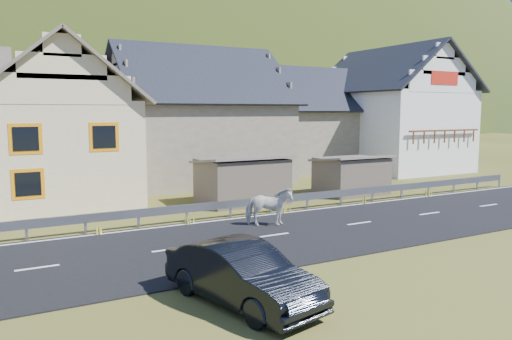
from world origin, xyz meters
TOP-DOWN VIEW (x-y plane):
  - ground at (0.00, 0.00)m, footprint 160.00×160.00m
  - road at (0.00, 0.00)m, footprint 60.00×7.00m
  - lane_markings at (0.00, 0.00)m, footprint 60.00×6.60m
  - guardrail at (-0.00, 3.68)m, footprint 28.10×0.09m
  - shed_left at (-2.00, 6.50)m, footprint 4.30×3.30m
  - shed_right at (4.50, 6.00)m, footprint 3.80×2.90m
  - house_cream at (-10.00, 12.00)m, footprint 7.80×9.80m
  - house_stone_a at (-1.00, 15.00)m, footprint 10.80×9.80m
  - house_stone_b at (9.00, 17.00)m, footprint 9.80×8.80m
  - house_white at (15.00, 14.00)m, footprint 8.80×10.80m
  - mountain at (5.00, 180.00)m, footprint 440.00×280.00m
  - horse at (-3.42, 1.41)m, footprint 1.45×1.99m
  - car at (-7.98, -5.14)m, footprint 2.49×4.62m

SIDE VIEW (x-z plane):
  - mountain at x=5.00m, z-range -150.00..110.00m
  - ground at x=0.00m, z-range 0.00..0.00m
  - road at x=0.00m, z-range 0.00..0.04m
  - lane_markings at x=0.00m, z-range 0.04..0.05m
  - guardrail at x=0.00m, z-range 0.19..0.94m
  - car at x=-7.98m, z-range 0.00..1.44m
  - horse at x=-3.42m, z-range 0.04..1.57m
  - shed_right at x=4.50m, z-range -0.10..2.10m
  - shed_left at x=-2.00m, z-range -0.10..2.30m
  - house_stone_b at x=9.00m, z-range 0.19..8.29m
  - house_cream at x=-10.00m, z-range 0.21..8.51m
  - house_stone_a at x=-1.00m, z-range 0.18..9.08m
  - house_white at x=15.00m, z-range 0.21..9.91m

